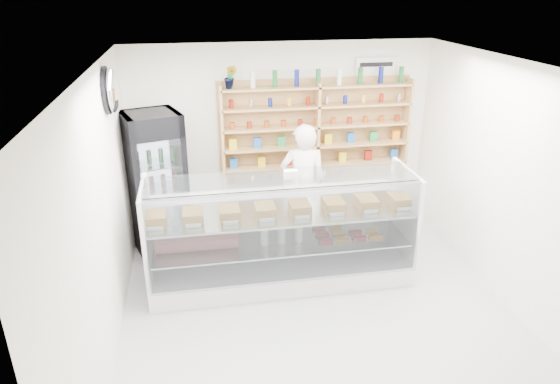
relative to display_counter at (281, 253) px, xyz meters
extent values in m
plane|color=#A4A3A8|center=(0.31, -0.85, -0.38)|extent=(5.00, 5.00, 0.00)
plane|color=white|center=(0.31, -0.85, 2.42)|extent=(5.00, 5.00, 0.00)
plane|color=white|center=(0.31, 1.65, 1.02)|extent=(4.50, 0.00, 4.50)
plane|color=white|center=(0.31, -3.35, 1.02)|extent=(4.50, 0.00, 4.50)
plane|color=white|center=(-1.94, -0.85, 1.02)|extent=(0.00, 5.00, 5.00)
plane|color=white|center=(2.56, -0.85, 1.02)|extent=(0.00, 5.00, 5.00)
cube|color=white|center=(0.00, -0.01, -0.25)|extent=(3.28, 0.93, 0.27)
cube|color=white|center=(0.00, 0.42, 0.23)|extent=(3.28, 0.05, 0.69)
cube|color=silver|center=(0.00, -0.01, 0.17)|extent=(3.14, 0.82, 0.02)
cube|color=silver|center=(0.00, -0.01, 0.58)|extent=(3.21, 0.85, 0.02)
cube|color=silver|center=(0.00, -0.46, 0.46)|extent=(3.21, 0.13, 1.14)
cube|color=silver|center=(0.00, -0.07, 1.04)|extent=(3.21, 0.65, 0.01)
imported|color=white|center=(0.49, 0.94, 0.52)|extent=(0.72, 0.54, 1.80)
cube|color=black|center=(-1.54, 1.14, 0.61)|extent=(0.90, 0.88, 1.99)
cube|color=#260538|center=(-1.64, 0.83, 1.46)|extent=(0.68, 0.24, 0.28)
cube|color=silver|center=(-1.64, 0.81, 0.52)|extent=(0.58, 0.19, 1.57)
cube|color=tan|center=(-0.59, 1.49, 1.21)|extent=(0.04, 0.28, 1.33)
cube|color=tan|center=(0.81, 1.49, 1.21)|extent=(0.04, 0.28, 1.33)
cube|color=tan|center=(2.21, 1.49, 1.21)|extent=(0.04, 0.28, 1.33)
cube|color=tan|center=(0.81, 1.49, 0.62)|extent=(2.80, 0.28, 0.03)
cube|color=tan|center=(0.81, 1.49, 0.92)|extent=(2.80, 0.28, 0.03)
cube|color=tan|center=(0.81, 1.49, 1.22)|extent=(2.80, 0.28, 0.03)
cube|color=tan|center=(0.81, 1.49, 1.52)|extent=(2.80, 0.28, 0.03)
cube|color=tan|center=(0.81, 1.49, 1.80)|extent=(2.80, 0.28, 0.03)
imported|color=#1E6626|center=(-0.44, 1.49, 1.97)|extent=(0.21, 0.19, 0.32)
ellipsoid|color=silver|center=(-1.86, 0.35, 2.07)|extent=(0.15, 0.50, 0.50)
cube|color=white|center=(1.71, 1.62, 2.07)|extent=(0.62, 0.03, 0.20)
camera|label=1|loc=(-0.99, -5.46, 3.19)|focal=32.00mm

